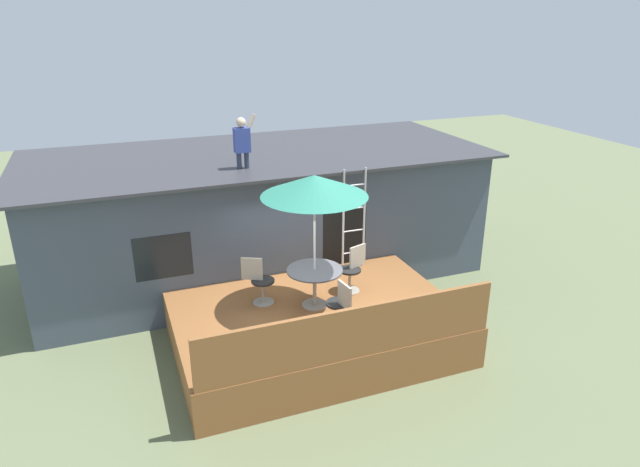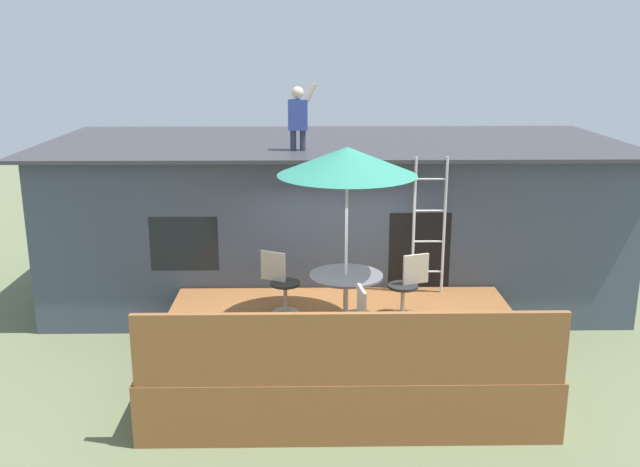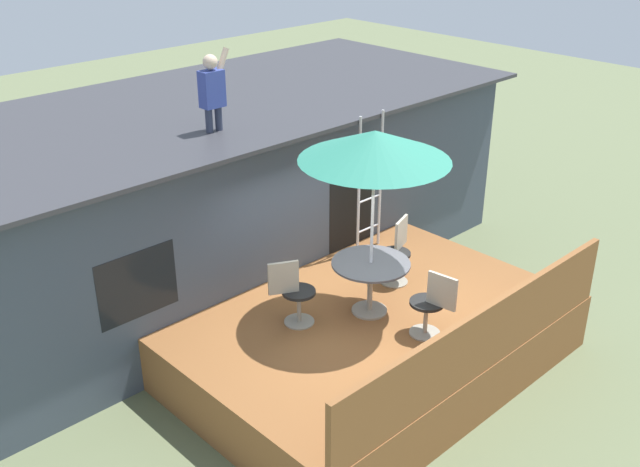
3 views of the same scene
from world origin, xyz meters
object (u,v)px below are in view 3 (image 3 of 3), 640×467
at_px(patio_table, 371,273).
at_px(patio_umbrella, 375,146).
at_px(person_figure, 212,87).
at_px(patio_chair_left, 293,293).
at_px(patio_chair_near, 432,305).
at_px(step_ladder, 370,183).
at_px(patio_chair_right, 397,252).

bearing_deg(patio_table, patio_umbrella, -90.00).
bearing_deg(person_figure, patio_chair_left, -97.80).
xyz_separation_m(patio_chair_left, patio_chair_near, (1.06, -1.42, 0.00)).
relative_size(person_figure, patio_chair_near, 1.21).
xyz_separation_m(step_ladder, person_figure, (-2.05, 1.04, 1.65)).
distance_m(step_ladder, patio_chair_left, 2.53).
bearing_deg(patio_umbrella, step_ladder, 43.61).
bearing_deg(patio_chair_right, step_ladder, -134.44).
bearing_deg(person_figure, patio_chair_near, -76.21).
bearing_deg(step_ladder, patio_chair_left, -160.38).
relative_size(patio_table, patio_chair_left, 1.13).
distance_m(patio_table, patio_chair_left, 1.06).
bearing_deg(patio_chair_left, patio_chair_near, -25.90).
relative_size(step_ladder, person_figure, 1.98).
distance_m(patio_table, patio_chair_right, 0.98).
xyz_separation_m(patio_table, step_ladder, (1.37, 1.31, 0.51)).
height_order(patio_table, person_figure, person_figure).
height_order(patio_umbrella, person_figure, person_figure).
bearing_deg(patio_chair_left, step_ladder, 46.99).
bearing_deg(patio_umbrella, person_figure, 106.20).
relative_size(step_ladder, patio_chair_right, 2.39).
distance_m(patio_umbrella, patio_chair_near, 2.11).
height_order(patio_chair_right, patio_chair_near, same).
bearing_deg(patio_umbrella, patio_chair_near, -82.44).
xyz_separation_m(patio_umbrella, patio_chair_near, (0.12, -0.93, -1.89)).
height_order(step_ladder, person_figure, person_figure).
height_order(patio_chair_left, patio_chair_near, same).
bearing_deg(patio_chair_left, patio_umbrella, -0.00).
height_order(patio_table, patio_chair_left, patio_chair_left).
relative_size(patio_chair_left, patio_chair_right, 1.00).
height_order(patio_table, patio_umbrella, patio_umbrella).
height_order(person_figure, patio_chair_left, person_figure).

